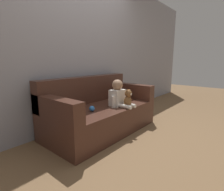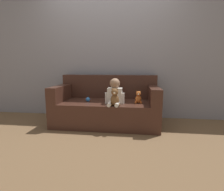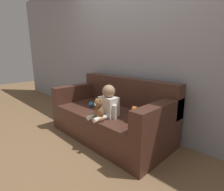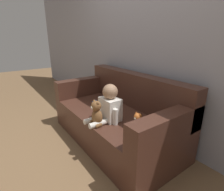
{
  "view_description": "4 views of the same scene",
  "coord_description": "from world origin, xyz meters",
  "views": [
    {
      "loc": [
        -1.87,
        -1.75,
        1.07
      ],
      "look_at": [
        0.09,
        -0.12,
        0.56
      ],
      "focal_mm": 28.0,
      "sensor_mm": 36.0,
      "label": 1
    },
    {
      "loc": [
        0.47,
        -2.86,
        0.97
      ],
      "look_at": [
        0.11,
        -0.08,
        0.51
      ],
      "focal_mm": 28.0,
      "sensor_mm": 36.0,
      "label": 2
    },
    {
      "loc": [
        1.69,
        -1.6,
        1.17
      ],
      "look_at": [
        0.1,
        -0.05,
        0.63
      ],
      "focal_mm": 28.0,
      "sensor_mm": 36.0,
      "label": 3
    },
    {
      "loc": [
        1.58,
        -1.16,
        1.26
      ],
      "look_at": [
        0.03,
        -0.05,
        0.61
      ],
      "focal_mm": 28.0,
      "sensor_mm": 36.0,
      "label": 4
    }
  ],
  "objects": [
    {
      "name": "wall_back",
      "position": [
        0.0,
        0.51,
        1.3
      ],
      "size": [
        8.0,
        0.05,
        2.6
      ],
      "color": "#93939E",
      "rests_on": "ground_plane"
    },
    {
      "name": "toy_ball",
      "position": [
        -0.29,
        -0.09,
        0.43
      ],
      "size": [
        0.07,
        0.07,
        0.07
      ],
      "color": "#337FDB",
      "rests_on": "couch"
    },
    {
      "name": "teddy_bear_brown",
      "position": [
        0.18,
        -0.35,
        0.52
      ],
      "size": [
        0.15,
        0.12,
        0.26
      ],
      "color": "brown",
      "rests_on": "couch"
    },
    {
      "name": "ground_plane",
      "position": [
        0.0,
        0.0,
        0.0
      ],
      "size": [
        12.0,
        12.0,
        0.0
      ],
      "primitive_type": "plane",
      "color": "brown"
    },
    {
      "name": "couch",
      "position": [
        0.0,
        0.06,
        0.3
      ],
      "size": [
        1.72,
        0.85,
        0.82
      ],
      "color": "#47281E",
      "rests_on": "ground_plane"
    },
    {
      "name": "plush_toy_side",
      "position": [
        0.53,
        -0.11,
        0.49
      ],
      "size": [
        0.11,
        0.09,
        0.2
      ],
      "color": "orange",
      "rests_on": "couch"
    },
    {
      "name": "person_baby",
      "position": [
        0.16,
        -0.18,
        0.56
      ],
      "size": [
        0.31,
        0.37,
        0.4
      ],
      "color": "white",
      "rests_on": "couch"
    }
  ]
}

